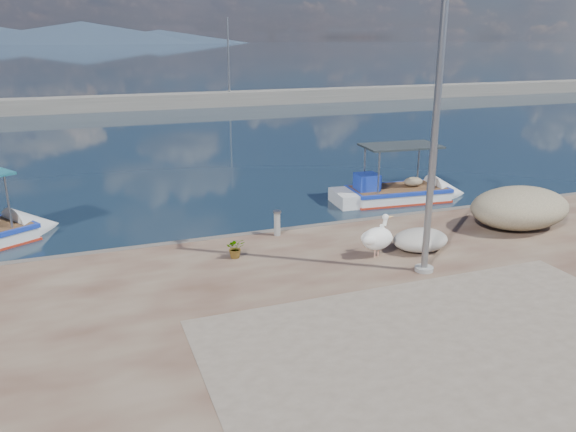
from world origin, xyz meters
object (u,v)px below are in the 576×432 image
at_px(pelican, 378,238).
at_px(boat_right, 396,195).
at_px(lamp_post, 434,133).
at_px(bollard_near, 277,222).

bearing_deg(pelican, boat_right, 32.03).
bearing_deg(boat_right, lamp_post, -111.68).
distance_m(lamp_post, bollard_near, 5.22).
bearing_deg(boat_right, pelican, -120.29).
relative_size(pelican, bollard_near, 1.56).
xyz_separation_m(pelican, lamp_post, (0.60, -1.18, 2.79)).
distance_m(pelican, bollard_near, 3.03).
height_order(boat_right, pelican, boat_right).
bearing_deg(boat_right, bollard_near, -145.19).
bearing_deg(lamp_post, boat_right, 63.50).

